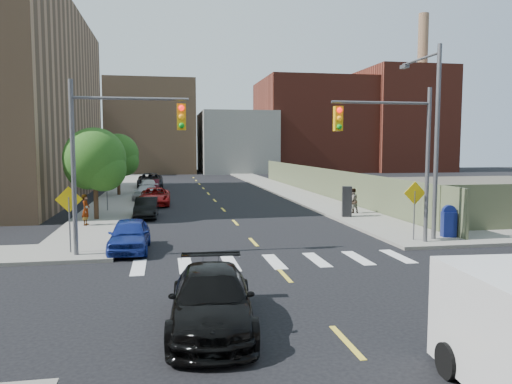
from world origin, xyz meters
name	(u,v)px	position (x,y,z in m)	size (l,w,h in m)	color
ground	(300,292)	(0.00, 0.00, 0.00)	(160.00, 160.00, 0.00)	black
sidewalk_nw	(130,186)	(-7.75, 41.50, 0.07)	(3.50, 73.00, 0.15)	gray
sidewalk_ne	(268,184)	(7.75, 41.50, 0.07)	(3.50, 73.00, 0.15)	gray
fence_north	(320,182)	(9.60, 28.00, 1.25)	(0.12, 44.00, 2.50)	#555A3F
gravel_lot	(491,190)	(28.00, 30.00, 0.03)	(36.00, 42.00, 0.06)	#595447
bg_bldg_west	(49,136)	(-22.00, 70.00, 6.00)	(14.00, 18.00, 12.00)	#592319
bg_bldg_midwest	(152,128)	(-6.00, 72.00, 7.50)	(14.00, 16.00, 15.00)	#8C6B4C
bg_bldg_center	(236,143)	(8.00, 70.00, 5.00)	(12.00, 16.00, 10.00)	gray
bg_bldg_east	(312,126)	(22.00, 72.00, 8.00)	(18.00, 18.00, 16.00)	#592319
bg_bldg_fareast	(400,121)	(38.00, 70.00, 9.00)	(14.00, 16.00, 18.00)	#592319
smokestack	(422,93)	(42.00, 70.00, 14.00)	(1.80, 1.80, 28.00)	#8C6B4C
signal_nw	(113,144)	(-5.98, 6.00, 4.53)	(4.59, 0.30, 7.00)	#59595E
signal_ne	(396,144)	(5.98, 6.00, 4.53)	(4.59, 0.30, 7.00)	#59595E
streetlight_ne	(432,129)	(8.20, 6.90, 5.22)	(0.25, 3.70, 9.00)	#59595E
warn_sign_nw	(69,207)	(-7.80, 6.50, 1.99)	(1.06, 0.06, 2.83)	#59595E
warn_sign_ne	(415,200)	(7.20, 6.50, 1.99)	(1.06, 0.06, 2.83)	#59595E
warn_sign_midwest	(107,183)	(-7.80, 20.00, 1.99)	(1.06, 0.06, 2.83)	#59595E
tree_west_near	(95,162)	(-8.00, 16.05, 3.48)	(3.66, 3.64, 5.52)	#332114
tree_west_far	(118,157)	(-8.00, 31.05, 3.48)	(3.66, 3.64, 5.52)	#332114
parked_car_blue	(130,235)	(-5.50, 7.00, 0.69)	(1.62, 4.03, 1.37)	navy
parked_car_black	(146,208)	(-5.14, 16.97, 0.63)	(1.33, 3.82, 1.26)	black
parked_car_red	(155,197)	(-4.74, 23.46, 0.66)	(2.20, 4.78, 1.33)	#A81110
parked_car_silver	(146,193)	(-5.50, 26.85, 0.64)	(1.79, 4.41, 1.28)	#ADB0B5
parked_car_white	(148,186)	(-5.50, 32.55, 0.73)	(1.72, 4.27, 1.46)	#B9B9B9
parked_car_maroon	(151,187)	(-5.21, 32.76, 0.67)	(1.41, 4.05, 1.34)	#3B0B13
parked_car_grey	(150,181)	(-5.50, 39.31, 0.79)	(2.62, 5.67, 1.58)	black
black_sedan	(212,300)	(-2.93, -2.60, 0.72)	(2.01, 4.94, 1.43)	black
mailbox	(449,221)	(9.20, 6.91, 0.88)	(0.70, 0.58, 1.51)	navy
payphone	(347,201)	(6.88, 14.21, 1.07)	(0.55, 0.45, 1.85)	black
pedestrian_west	(86,210)	(-8.24, 13.64, 0.99)	(0.62, 0.40, 1.69)	gray
pedestrian_east	(353,201)	(7.85, 15.70, 0.94)	(0.77, 0.60, 1.58)	gray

